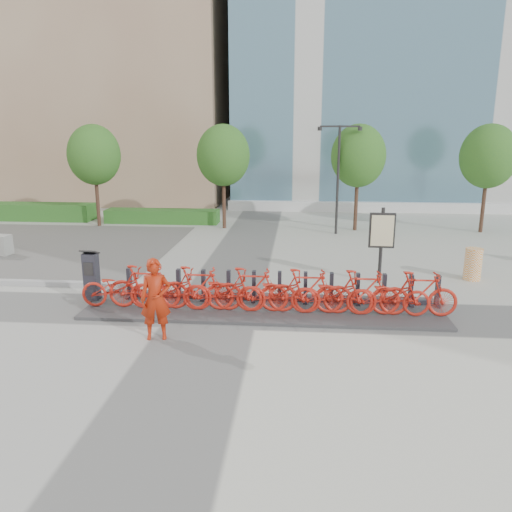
# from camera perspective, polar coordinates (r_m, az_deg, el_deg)

# --- Properties ---
(ground) EXTENTS (120.00, 120.00, 0.00)m
(ground) POSITION_cam_1_polar(r_m,az_deg,el_deg) (13.55, -4.79, -6.38)
(ground) COLOR beige
(glass_building) EXTENTS (32.00, 16.00, 24.00)m
(glass_building) POSITION_cam_1_polar(r_m,az_deg,el_deg) (40.93, 23.56, 23.19)
(glass_building) COLOR slate
(glass_building) RESTS_ON ground
(gravel_patch) EXTENTS (14.00, 14.00, 0.00)m
(gravel_patch) POSITION_cam_1_polar(r_m,az_deg,el_deg) (23.49, -26.53, 0.96)
(gravel_patch) COLOR #515151
(gravel_patch) RESTS_ON ground
(hedge_a) EXTENTS (10.00, 1.40, 0.90)m
(hedge_a) POSITION_cam_1_polar(r_m,az_deg,el_deg) (30.94, -26.84, 4.59)
(hedge_a) COLOR #255727
(hedge_a) RESTS_ON ground
(hedge_b) EXTENTS (6.00, 1.20, 0.70)m
(hedge_b) POSITION_cam_1_polar(r_m,az_deg,el_deg) (27.06, -10.64, 4.50)
(hedge_b) COLOR #255727
(hedge_b) RESTS_ON ground
(tree_0) EXTENTS (2.60, 2.60, 5.10)m
(tree_0) POSITION_cam_1_polar(r_m,az_deg,el_deg) (26.57, -18.02, 10.93)
(tree_0) COLOR #462E24
(tree_0) RESTS_ON ground
(tree_1) EXTENTS (2.60, 2.60, 5.10)m
(tree_1) POSITION_cam_1_polar(r_m,az_deg,el_deg) (24.82, -3.76, 11.39)
(tree_1) COLOR #462E24
(tree_1) RESTS_ON ground
(tree_2) EXTENTS (2.60, 2.60, 5.10)m
(tree_2) POSITION_cam_1_polar(r_m,az_deg,el_deg) (24.70, 11.62, 11.13)
(tree_2) COLOR #462E24
(tree_2) RESTS_ON ground
(tree_3) EXTENTS (2.60, 2.60, 5.10)m
(tree_3) POSITION_cam_1_polar(r_m,az_deg,el_deg) (26.07, 25.04, 10.26)
(tree_3) COLOR #462E24
(tree_3) RESTS_ON ground
(streetlamp) EXTENTS (2.00, 0.20, 5.00)m
(streetlamp) POSITION_cam_1_polar(r_m,az_deg,el_deg) (23.63, 9.39, 10.00)
(streetlamp) COLOR black
(streetlamp) RESTS_ON ground
(dock_pad) EXTENTS (9.60, 2.40, 0.08)m
(dock_pad) POSITION_cam_1_polar(r_m,az_deg,el_deg) (13.67, 0.83, -5.97)
(dock_pad) COLOR #403F41
(dock_pad) RESTS_ON ground
(dock_rail_posts) EXTENTS (8.74, 0.50, 0.85)m
(dock_rail_posts) POSITION_cam_1_polar(r_m,az_deg,el_deg) (13.95, 2.70, -3.55)
(dock_rail_posts) COLOR #292931
(dock_rail_posts) RESTS_ON dock_pad
(bike_0) EXTENTS (2.04, 0.71, 1.07)m
(bike_0) POSITION_cam_1_polar(r_m,az_deg,el_deg) (13.97, -15.47, -3.56)
(bike_0) COLOR red
(bike_0) RESTS_ON dock_pad
(bike_1) EXTENTS (1.98, 0.56, 1.19)m
(bike_1) POSITION_cam_1_polar(r_m,az_deg,el_deg) (13.72, -12.66, -3.45)
(bike_1) COLOR red
(bike_1) RESTS_ON dock_pad
(bike_2) EXTENTS (2.04, 0.71, 1.07)m
(bike_2) POSITION_cam_1_polar(r_m,az_deg,el_deg) (13.54, -9.73, -3.80)
(bike_2) COLOR red
(bike_2) RESTS_ON dock_pad
(bike_3) EXTENTS (1.98, 0.56, 1.19)m
(bike_3) POSITION_cam_1_polar(r_m,az_deg,el_deg) (13.36, -6.75, -3.67)
(bike_3) COLOR red
(bike_3) RESTS_ON dock_pad
(bike_4) EXTENTS (2.04, 0.71, 1.07)m
(bike_4) POSITION_cam_1_polar(r_m,az_deg,el_deg) (13.26, -3.68, -4.01)
(bike_4) COLOR red
(bike_4) RESTS_ON dock_pad
(bike_5) EXTENTS (1.98, 0.56, 1.19)m
(bike_5) POSITION_cam_1_polar(r_m,az_deg,el_deg) (13.15, -0.58, -3.85)
(bike_5) COLOR red
(bike_5) RESTS_ON dock_pad
(bike_6) EXTENTS (2.04, 0.71, 1.07)m
(bike_6) POSITION_cam_1_polar(r_m,az_deg,el_deg) (13.13, 2.56, -4.18)
(bike_6) COLOR red
(bike_6) RESTS_ON dock_pad
(bike_7) EXTENTS (1.98, 0.56, 1.19)m
(bike_7) POSITION_cam_1_polar(r_m,az_deg,el_deg) (13.10, 5.72, -4.00)
(bike_7) COLOR red
(bike_7) RESTS_ON dock_pad
(bike_8) EXTENTS (2.04, 0.71, 1.07)m
(bike_8) POSITION_cam_1_polar(r_m,az_deg,el_deg) (13.15, 8.86, -4.30)
(bike_8) COLOR red
(bike_8) RESTS_ON dock_pad
(bike_9) EXTENTS (1.98, 0.56, 1.19)m
(bike_9) POSITION_cam_1_polar(r_m,az_deg,el_deg) (13.21, 11.99, -4.10)
(bike_9) COLOR red
(bike_9) RESTS_ON dock_pad
(bike_10) EXTENTS (2.04, 0.71, 1.07)m
(bike_10) POSITION_cam_1_polar(r_m,az_deg,el_deg) (13.34, 15.06, -4.37)
(bike_10) COLOR red
(bike_10) RESTS_ON dock_pad
(bike_11) EXTENTS (1.98, 0.56, 1.19)m
(bike_11) POSITION_cam_1_polar(r_m,az_deg,el_deg) (13.47, 18.10, -4.14)
(bike_11) COLOR red
(bike_11) RESTS_ON dock_pad
(kiosk) EXTENTS (0.46, 0.39, 1.46)m
(kiosk) POSITION_cam_1_polar(r_m,az_deg,el_deg) (14.80, -18.29, -2.11)
(kiosk) COLOR #292931
(kiosk) RESTS_ON dock_pad
(worker_red) EXTENTS (0.78, 0.59, 1.92)m
(worker_red) POSITION_cam_1_polar(r_m,az_deg,el_deg) (11.75, -11.40, -4.87)
(worker_red) COLOR #A7220B
(worker_red) RESTS_ON ground
(construction_barrel) EXTENTS (0.59, 0.59, 1.05)m
(construction_barrel) POSITION_cam_1_polar(r_m,az_deg,el_deg) (17.70, 23.55, -0.85)
(construction_barrel) COLOR #FF8000
(construction_barrel) RESTS_ON ground
(map_sign) EXTENTS (0.80, 0.15, 2.43)m
(map_sign) POSITION_cam_1_polar(r_m,az_deg,el_deg) (16.12, 14.19, 2.48)
(map_sign) COLOR black
(map_sign) RESTS_ON ground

